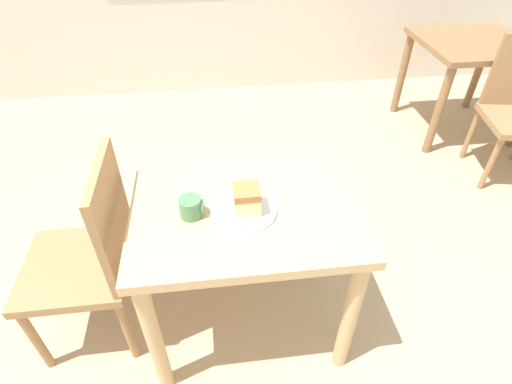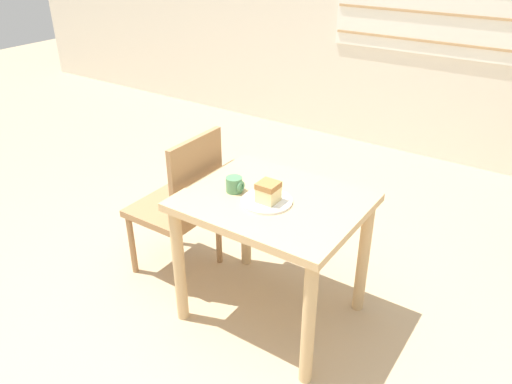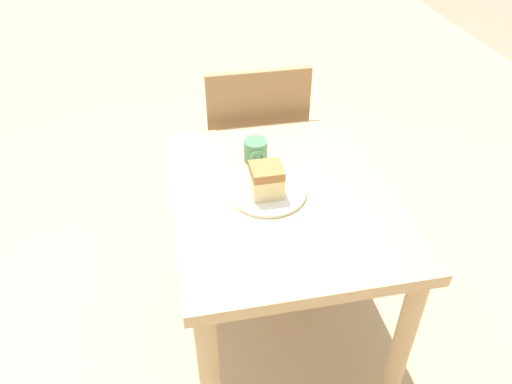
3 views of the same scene
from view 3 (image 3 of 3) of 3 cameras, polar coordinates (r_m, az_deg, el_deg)
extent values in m
plane|color=tan|center=(2.08, -12.59, -16.13)|extent=(14.00, 14.00, 0.00)
cube|color=tan|center=(1.56, 3.08, -0.70)|extent=(0.84, 0.69, 0.04)
cylinder|color=tan|center=(2.03, -7.81, -3.11)|extent=(0.06, 0.06, 0.66)
cylinder|color=tan|center=(1.54, -5.22, -20.98)|extent=(0.06, 0.06, 0.66)
cylinder|color=tan|center=(2.12, 8.09, -1.09)|extent=(0.06, 0.06, 0.66)
cylinder|color=tan|center=(1.66, 16.17, -16.91)|extent=(0.06, 0.06, 0.66)
cube|color=#9E754C|center=(2.27, -0.70, 4.55)|extent=(0.42, 0.42, 0.04)
cylinder|color=#9E754C|center=(2.57, 2.55, 3.13)|extent=(0.04, 0.04, 0.39)
cylinder|color=#9E754C|center=(2.52, -5.47, 2.22)|extent=(0.04, 0.04, 0.39)
cylinder|color=#9E754C|center=(2.29, 4.62, -1.90)|extent=(0.04, 0.04, 0.39)
cylinder|color=#9E754C|center=(2.23, -4.36, -3.05)|extent=(0.04, 0.04, 0.39)
cube|color=#9E754C|center=(1.97, 0.31, 7.59)|extent=(0.03, 0.40, 0.46)
cylinder|color=white|center=(1.54, 1.30, 0.00)|extent=(0.24, 0.24, 0.01)
cube|color=beige|center=(1.50, 1.19, 0.94)|extent=(0.09, 0.09, 0.07)
cube|color=#A3703D|center=(1.47, 1.22, 2.44)|extent=(0.09, 0.09, 0.03)
cylinder|color=#4C8456|center=(1.67, -0.04, 4.75)|extent=(0.08, 0.08, 0.08)
torus|color=#4C8456|center=(1.64, 0.23, 4.01)|extent=(0.01, 0.06, 0.06)
camera|label=1|loc=(1.50, -50.45, 27.52)|focal=28.00mm
camera|label=2|loc=(1.45, -100.87, 2.01)|focal=35.00mm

